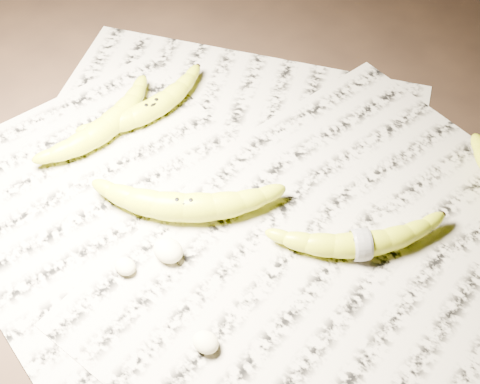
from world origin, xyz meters
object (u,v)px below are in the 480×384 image
Objects in this scene: banana_left_a at (151,107)px; banana_taped at (361,243)px; banana_left_b at (106,125)px; banana_center at (185,206)px.

banana_left_a and banana_taped have the same top height.
banana_left_b reaches higher than banana_left_a.
banana_center is (0.16, -0.11, 0.00)m from banana_left_a.
banana_left_a is at bearing 132.77° from banana_taped.
banana_center is 1.09× the size of banana_taped.
banana_left_a is 0.94× the size of banana_taped.
banana_left_b is 0.85× the size of banana_center.
banana_center reaches higher than banana_left_b.
banana_left_b is 0.40m from banana_taped.
banana_left_a is 0.87× the size of banana_center.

